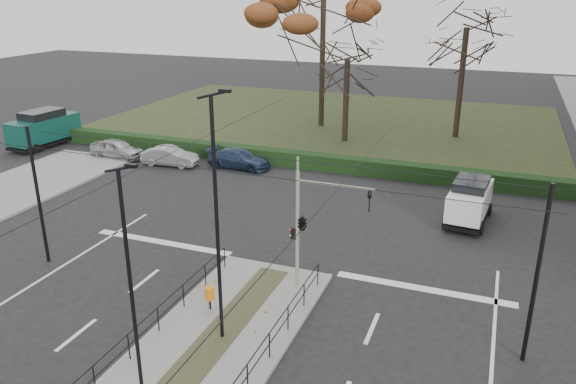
% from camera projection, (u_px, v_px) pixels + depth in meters
% --- Properties ---
extents(ground, '(140.00, 140.00, 0.00)m').
position_uv_depth(ground, '(226.00, 332.00, 19.43)').
color(ground, black).
rests_on(ground, ground).
extents(median_island, '(4.40, 15.00, 0.14)m').
position_uv_depth(median_island, '(189.00, 374.00, 17.21)').
color(median_island, slate).
rests_on(median_island, ground).
extents(park, '(38.00, 26.00, 0.10)m').
position_uv_depth(park, '(329.00, 121.00, 49.46)').
color(park, '#242F17').
rests_on(park, ground).
extents(hedge, '(38.00, 1.00, 1.00)m').
position_uv_depth(hedge, '(271.00, 156.00, 37.56)').
color(hedge, black).
rests_on(hedge, ground).
extents(median_railing, '(4.14, 13.24, 0.92)m').
position_uv_depth(median_railing, '(185.00, 351.00, 16.81)').
color(median_railing, black).
rests_on(median_railing, median_island).
extents(catenary, '(20.00, 34.00, 6.00)m').
position_uv_depth(catenary, '(243.00, 224.00, 19.66)').
color(catenary, black).
rests_on(catenary, ground).
extents(traffic_light, '(3.21, 1.82, 4.71)m').
position_uv_depth(traffic_light, '(304.00, 221.00, 21.20)').
color(traffic_light, gray).
rests_on(traffic_light, median_island).
extents(litter_bin, '(0.35, 0.35, 0.90)m').
position_uv_depth(litter_bin, '(210.00, 293.00, 20.32)').
color(litter_bin, black).
rests_on(litter_bin, median_island).
extents(streetlamp_median_near, '(0.60, 0.12, 7.19)m').
position_uv_depth(streetlamp_median_near, '(132.00, 293.00, 14.50)').
color(streetlamp_median_near, black).
rests_on(streetlamp_median_near, median_island).
extents(streetlamp_median_far, '(0.70, 0.14, 8.37)m').
position_uv_depth(streetlamp_median_far, '(217.00, 220.00, 17.44)').
color(streetlamp_median_far, black).
rests_on(streetlamp_median_far, median_island).
extents(parked_car_first, '(3.98, 1.78, 1.33)m').
position_uv_depth(parked_car_first, '(117.00, 149.00, 38.69)').
color(parked_car_first, '#93969A').
rests_on(parked_car_first, ground).
extents(parked_car_second, '(3.88, 1.66, 1.24)m').
position_uv_depth(parked_car_second, '(170.00, 156.00, 37.16)').
color(parked_car_second, '#93969A').
rests_on(parked_car_second, ground).
extents(parked_car_third, '(4.30, 1.88, 1.23)m').
position_uv_depth(parked_car_third, '(239.00, 159.00, 36.68)').
color(parked_car_third, '#1F2E4A').
rests_on(parked_car_third, ground).
extents(white_van, '(2.22, 4.24, 2.24)m').
position_uv_depth(white_van, '(470.00, 200.00, 28.11)').
color(white_van, white).
rests_on(white_van, ground).
extents(green_van, '(2.57, 5.58, 2.67)m').
position_uv_depth(green_van, '(44.00, 128.00, 41.45)').
color(green_van, '#0D3930').
rests_on(green_van, ground).
extents(bare_tree_center, '(6.39, 6.39, 10.98)m').
position_uv_depth(bare_tree_center, '(466.00, 36.00, 41.44)').
color(bare_tree_center, black).
rests_on(bare_tree_center, park).
extents(bare_tree_near, '(5.23, 5.23, 8.13)m').
position_uv_depth(bare_tree_near, '(347.00, 65.00, 41.06)').
color(bare_tree_near, black).
rests_on(bare_tree_near, park).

